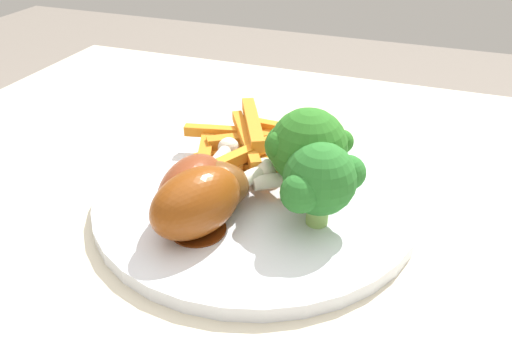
{
  "coord_description": "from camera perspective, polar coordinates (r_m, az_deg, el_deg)",
  "views": [
    {
      "loc": [
        -0.06,
        0.28,
        0.97
      ],
      "look_at": [
        0.07,
        -0.06,
        0.75
      ],
      "focal_mm": 36.23,
      "sensor_mm": 36.0,
      "label": 1
    }
  ],
  "objects": [
    {
      "name": "broccoli_floret_front",
      "position": [
        0.38,
        7.11,
        -1.02
      ],
      "size": [
        0.06,
        0.07,
        0.07
      ],
      "color": "#8BBA5A",
      "rests_on": "dinner_plate"
    },
    {
      "name": "chicken_drumstick_extra",
      "position": [
        0.4,
        -6.8,
        -1.88
      ],
      "size": [
        0.05,
        0.12,
        0.05
      ],
      "color": "#582010",
      "rests_on": "dinner_plate"
    },
    {
      "name": "chicken_drumstick_far",
      "position": [
        0.38,
        -6.16,
        -3.36
      ],
      "size": [
        0.08,
        0.12,
        0.05
      ],
      "color": "#5B2309",
      "rests_on": "dinner_plate"
    },
    {
      "name": "chicken_drumstick_near",
      "position": [
        0.4,
        -4.71,
        -1.89
      ],
      "size": [
        0.11,
        0.09,
        0.04
      ],
      "color": "#4B240F",
      "rests_on": "dinner_plate"
    },
    {
      "name": "carrot_fries_pile",
      "position": [
        0.47,
        -1.26,
        2.7
      ],
      "size": [
        0.13,
        0.15,
        0.04
      ],
      "color": "orange",
      "rests_on": "dinner_plate"
    },
    {
      "name": "broccoli_floret_middle",
      "position": [
        0.4,
        5.52,
        2.62
      ],
      "size": [
        0.07,
        0.06,
        0.08
      ],
      "color": "#8DA352",
      "rests_on": "dinner_plate"
    },
    {
      "name": "dinner_plate",
      "position": [
        0.44,
        0.0,
        -2.93
      ],
      "size": [
        0.27,
        0.27,
        0.01
      ],
      "primitive_type": "cylinder",
      "color": "silver",
      "rests_on": "dining_table"
    }
  ]
}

